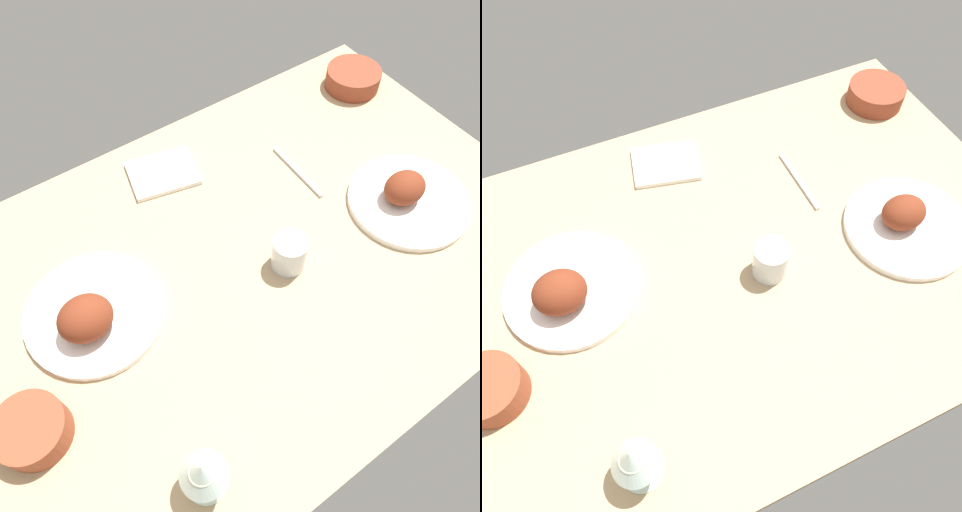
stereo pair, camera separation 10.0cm
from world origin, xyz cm
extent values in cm
cube|color=tan|center=(0.00, 0.00, 2.00)|extent=(140.00, 90.00, 4.00)
cylinder|color=white|center=(-30.44, 6.25, 4.80)|extent=(27.43, 27.43, 1.60)
ellipsoid|color=maroon|center=(-32.52, 3.35, 9.46)|extent=(10.46, 9.17, 8.39)
cylinder|color=white|center=(40.57, -9.22, 4.80)|extent=(27.55, 27.55, 1.60)
ellipsoid|color=maroon|center=(39.25, -7.81, 8.87)|extent=(9.82, 8.16, 7.10)
cylinder|color=brown|center=(58.32, 29.33, 6.57)|extent=(14.74, 14.74, 5.14)
cylinder|color=white|center=(58.32, 29.33, 8.64)|extent=(12.09, 12.09, 1.00)
cylinder|color=brown|center=(-48.65, -8.98, 6.94)|extent=(12.35, 12.35, 5.89)
cylinder|color=brown|center=(-48.65, -8.98, 9.39)|extent=(10.13, 10.13, 1.00)
cylinder|color=silver|center=(-29.09, -31.89, 4.25)|extent=(7.00, 7.00, 0.50)
cylinder|color=silver|center=(-29.09, -31.89, 8.00)|extent=(1.00, 1.00, 7.00)
cone|color=silver|center=(-29.09, -31.89, 14.75)|extent=(7.60, 7.60, 6.50)
cylinder|color=beige|center=(-29.09, -31.89, 13.30)|extent=(4.18, 4.18, 2.80)
cylinder|color=silver|center=(7.91, -6.25, 7.97)|extent=(7.26, 7.26, 7.93)
cube|color=white|center=(-0.98, 30.74, 4.60)|extent=(18.19, 15.87, 1.20)
cube|color=silver|center=(25.79, 12.74, 4.40)|extent=(1.37, 18.65, 0.80)
camera|label=1|loc=(-31.27, -44.49, 89.65)|focal=33.60mm
camera|label=2|loc=(-22.63, -49.45, 89.65)|focal=33.60mm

